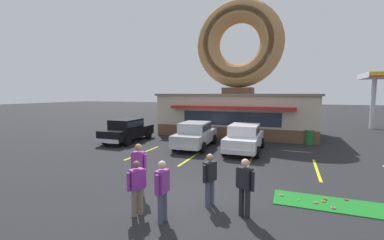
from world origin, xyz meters
The scene contains 23 objects.
ground_plane centered at (0.00, 0.00, 0.00)m, with size 160.00×160.00×0.00m, color #232326.
donut_shop_building centered at (-1.31, 13.94, 3.74)m, with size 12.30×6.75×10.96m.
putting_mat centered at (4.24, 1.11, 0.01)m, with size 3.67×1.20×0.03m, color #197523.
mini_donut_near_left centered at (4.55, 1.58, 0.05)m, with size 0.13×0.13×0.04m, color brown.
mini_donut_near_right centered at (3.63, 0.99, 0.05)m, with size 0.13×0.13×0.04m, color #D8667F.
mini_donut_mid_left centered at (2.62, 1.21, 0.05)m, with size 0.13×0.13×0.04m, color #D17F47.
mini_donut_mid_right centered at (3.93, 1.38, 0.05)m, with size 0.13×0.13×0.04m, color brown.
mini_donut_far_centre centered at (3.86, 1.19, 0.05)m, with size 0.13×0.13×0.04m, color #D17F47.
mini_donut_far_right centered at (4.08, 0.77, 0.05)m, with size 0.13×0.13×0.04m, color #D8667F.
golf_ball centered at (3.14, 1.02, 0.05)m, with size 0.04×0.04×0.04m, color white.
car_black centered at (-7.84, 7.56, 0.87)m, with size 2.04×4.59×1.60m.
car_white centered at (0.37, 7.39, 0.87)m, with size 2.01×4.58×1.60m.
car_silver centered at (-2.70, 7.45, 0.87)m, with size 2.15×4.64×1.60m.
pedestrian_blue_sweater_man centered at (-0.26, -1.67, 0.91)m, with size 0.26×0.60×1.65m.
pedestrian_hooded_kid centered at (-1.77, -0.42, 0.98)m, with size 0.60×0.25×1.76m.
pedestrian_leather_jacket_man centered at (0.61, -0.28, 0.88)m, with size 0.37×0.56×1.60m.
pedestrian_clipboard_woman centered at (-1.09, -1.59, 0.85)m, with size 0.39×0.54×1.55m.
pedestrian_beanie_man centered at (1.71, -0.60, 0.90)m, with size 0.54×0.38×1.63m.
trash_bin centered at (4.03, 11.03, 0.50)m, with size 0.57×0.57×0.97m.
parking_stripe_far_left centered at (-4.99, 5.00, 0.00)m, with size 0.12×3.60×0.01m, color yellow.
parking_stripe_left centered at (-1.99, 5.00, 0.00)m, with size 0.12×3.60×0.01m, color yellow.
parking_stripe_mid_left centered at (1.01, 5.00, 0.00)m, with size 0.12×3.60×0.01m, color yellow.
parking_stripe_centre centered at (4.01, 5.00, 0.00)m, with size 0.12×3.60×0.01m, color yellow.
Camera 1 is at (2.79, -7.44, 3.39)m, focal length 24.00 mm.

